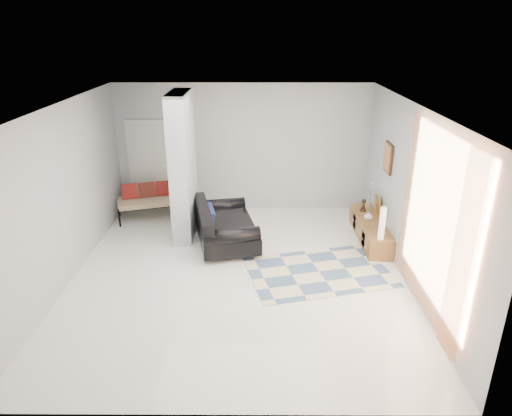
{
  "coord_description": "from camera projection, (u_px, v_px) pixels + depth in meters",
  "views": [
    {
      "loc": [
        0.33,
        -6.73,
        3.91
      ],
      "look_at": [
        0.3,
        0.6,
        0.96
      ],
      "focal_mm": 32.0,
      "sensor_mm": 36.0,
      "label": 1
    }
  ],
  "objects": [
    {
      "name": "curtain",
      "position": [
        433.0,
        223.0,
        6.08
      ],
      "size": [
        0.0,
        2.55,
        2.55
      ],
      "primitive_type": "plane",
      "rotation": [
        1.57,
        0.0,
        1.57
      ],
      "color": "orange",
      "rests_on": "wall_right"
    },
    {
      "name": "hallway_door",
      "position": [
        148.0,
        166.0,
        10.08
      ],
      "size": [
        0.85,
        0.06,
        2.04
      ],
      "primitive_type": "cube",
      "color": "silver",
      "rests_on": "floor"
    },
    {
      "name": "wall_back",
      "position": [
        243.0,
        149.0,
        9.96
      ],
      "size": [
        6.0,
        0.0,
        6.0
      ],
      "primitive_type": "plane",
      "rotation": [
        1.57,
        0.0,
        0.0
      ],
      "color": "#B1B2B5",
      "rests_on": "ground"
    },
    {
      "name": "floor",
      "position": [
        238.0,
        274.0,
        7.7
      ],
      "size": [
        6.0,
        6.0,
        0.0
      ],
      "primitive_type": "plane",
      "color": "white",
      "rests_on": "ground"
    },
    {
      "name": "wall_front",
      "position": [
        223.0,
        305.0,
        4.4
      ],
      "size": [
        6.0,
        0.0,
        6.0
      ],
      "primitive_type": "plane",
      "rotation": [
        -1.57,
        0.0,
        0.0
      ],
      "color": "#B1B2B5",
      "rests_on": "ground"
    },
    {
      "name": "cylinder_lamp",
      "position": [
        382.0,
        223.0,
        7.95
      ],
      "size": [
        0.11,
        0.11,
        0.59
      ],
      "primitive_type": "cylinder",
      "color": "beige",
      "rests_on": "media_console"
    },
    {
      "name": "bronze_figurine",
      "position": [
        364.0,
        205.0,
        9.21
      ],
      "size": [
        0.13,
        0.13,
        0.25
      ],
      "primitive_type": null,
      "rotation": [
        0.0,
        0.0,
        0.0
      ],
      "color": "black",
      "rests_on": "media_console"
    },
    {
      "name": "wall_art",
      "position": [
        388.0,
        158.0,
        8.34
      ],
      "size": [
        0.04,
        0.45,
        0.55
      ],
      "primitive_type": "cube",
      "color": "#34200E",
      "rests_on": "wall_right"
    },
    {
      "name": "loveseat",
      "position": [
        223.0,
        226.0,
        8.67
      ],
      "size": [
        1.37,
        1.93,
        0.76
      ],
      "rotation": [
        0.0,
        0.0,
        0.21
      ],
      "color": "silver",
      "rests_on": "floor"
    },
    {
      "name": "vase",
      "position": [
        368.0,
        216.0,
        8.81
      ],
      "size": [
        0.18,
        0.18,
        0.17
      ],
      "primitive_type": "imported",
      "rotation": [
        0.0,
        0.0,
        -0.09
      ],
      "color": "silver",
      "rests_on": "media_console"
    },
    {
      "name": "wall_left",
      "position": [
        63.0,
        196.0,
        7.19
      ],
      "size": [
        0.0,
        6.0,
        6.0
      ],
      "primitive_type": "plane",
      "rotation": [
        1.57,
        0.0,
        1.57
      ],
      "color": "#B1B2B5",
      "rests_on": "ground"
    },
    {
      "name": "wall_right",
      "position": [
        412.0,
        197.0,
        7.17
      ],
      "size": [
        0.0,
        6.0,
        6.0
      ],
      "primitive_type": "plane",
      "rotation": [
        1.57,
        0.0,
        -1.57
      ],
      "color": "#B1B2B5",
      "rests_on": "ground"
    },
    {
      "name": "ceiling",
      "position": [
        235.0,
        107.0,
        6.66
      ],
      "size": [
        6.0,
        6.0,
        0.0
      ],
      "primitive_type": "plane",
      "rotation": [
        3.14,
        0.0,
        0.0
      ],
      "color": "white",
      "rests_on": "wall_back"
    },
    {
      "name": "daybed",
      "position": [
        153.0,
        199.0,
        9.85
      ],
      "size": [
        1.67,
        1.07,
        0.77
      ],
      "rotation": [
        0.0,
        0.0,
        0.29
      ],
      "color": "black",
      "rests_on": "floor"
    },
    {
      "name": "partition_column",
      "position": [
        183.0,
        167.0,
        8.67
      ],
      "size": [
        0.35,
        1.2,
        2.8
      ],
      "primitive_type": "cube",
      "color": "#B7BDBF",
      "rests_on": "floor"
    },
    {
      "name": "media_console",
      "position": [
        370.0,
        230.0,
        8.88
      ],
      "size": [
        0.45,
        1.87,
        0.8
      ],
      "color": "brown",
      "rests_on": "floor"
    },
    {
      "name": "area_rug",
      "position": [
        319.0,
        272.0,
        7.76
      ],
      "size": [
        2.64,
        2.07,
        0.01
      ],
      "primitive_type": "cube",
      "rotation": [
        0.0,
        0.0,
        0.24
      ],
      "color": "beige",
      "rests_on": "floor"
    }
  ]
}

